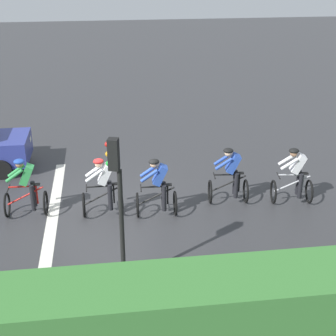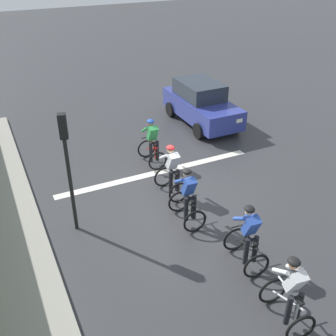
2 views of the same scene
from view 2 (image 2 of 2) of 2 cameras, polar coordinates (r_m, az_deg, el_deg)
The scene contains 9 objects.
ground_plane at distance 12.52m, azimuth 1.25°, elevation -3.79°, with size 80.00×80.00×0.00m, color #333335.
road_marking_stop_line at distance 13.65m, azimuth -1.57°, elevation -0.65°, with size 7.00×0.30×0.01m, color silver.
cyclist_lead at distance 8.70m, azimuth 17.03°, elevation -16.84°, with size 0.81×1.16×1.66m.
cyclist_second at distance 9.78m, azimuth 11.32°, elevation -9.80°, with size 0.79×1.14×1.66m.
cyclist_mid at distance 10.95m, azimuth 2.82°, elevation -4.32°, with size 0.73×1.11×1.66m.
cyclist_fourth at distance 12.10m, azimuth 0.54°, elevation -0.63°, with size 0.70×1.09×1.66m.
cyclist_trailing at distance 13.83m, azimuth -2.28°, elevation 3.50°, with size 0.70×1.09×1.66m.
car_navy at distance 17.20m, azimuth 4.72°, elevation 9.15°, with size 1.89×4.10×1.76m.
traffic_light_near_crossing at distance 10.31m, azimuth -14.19°, elevation 1.65°, with size 0.25×0.31×3.34m.
Camera 2 is at (4.79, 9.25, 6.96)m, focal length 42.84 mm.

